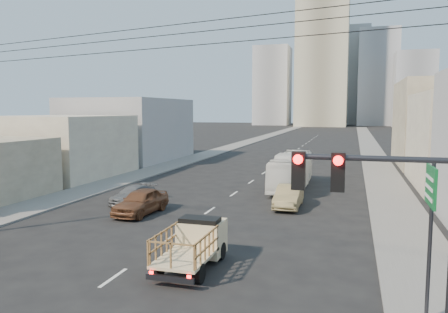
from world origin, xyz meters
The scene contains 19 objects.
ground centered at (0.00, 0.00, 0.00)m, with size 420.00×420.00×0.00m, color black.
sidewalk_left centered at (-11.75, 70.00, 0.06)m, with size 3.50×180.00×0.12m, color slate.
sidewalk_right centered at (11.75, 70.00, 0.06)m, with size 3.50×180.00×0.12m, color slate.
lane_dashes centered at (0.00, 53.00, 0.01)m, with size 0.15×104.00×0.01m.
flatbed_pickup centered at (2.58, 4.06, 1.09)m, with size 1.95×4.41×1.90m.
city_bus centered at (3.96, 23.95, 1.47)m, with size 2.47×10.57×2.94m, color white.
sedan_brown centered at (-3.90, 11.92, 0.80)m, with size 1.88×4.68×1.59m, color brown.
sedan_tan centered at (4.81, 16.49, 0.75)m, with size 1.58×4.54×1.50m, color #8E7D53.
sedan_grey centered at (-5.98, 14.71, 0.59)m, with size 1.66×4.07×1.18m, color slate.
traffic_signal centered at (9.77, -3.51, 4.08)m, with size 3.23×0.35×6.00m.
green_sign centered at (11.16, 1.50, 3.74)m, with size 0.18×1.60×5.00m.
overhead_wires centered at (0.00, 1.50, 8.97)m, with size 23.01×5.02×0.72m.
bldg_left_mid centered at (-19.00, 24.00, 3.00)m, with size 11.00×12.00×6.00m, color #B7A994.
bldg_left_far centered at (-19.50, 39.00, 4.00)m, with size 12.00×16.00×8.00m, color #99999C.
high_rise_tower centered at (-4.00, 170.00, 30.00)m, with size 20.00×20.00×60.00m, color gray.
midrise_ne centered at (18.00, 185.00, 20.00)m, with size 16.00×16.00×40.00m, color gray.
midrise_nw centered at (-26.00, 180.00, 17.00)m, with size 15.00×15.00×34.00m, color gray.
midrise_back centered at (6.00, 200.00, 22.00)m, with size 18.00×18.00×44.00m, color #99999C.
midrise_east centered at (30.00, 165.00, 14.00)m, with size 14.00×14.00×28.00m, color gray.
Camera 1 is at (8.88, -12.60, 6.56)m, focal length 35.00 mm.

